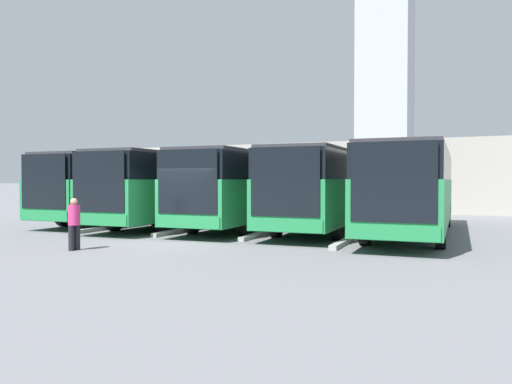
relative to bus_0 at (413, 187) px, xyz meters
name	(u,v)px	position (x,y,z in m)	size (l,w,h in m)	color
ground_plane	(177,242)	(6.92, 5.73, -1.83)	(600.00, 600.00, 0.00)	slate
bus_0	(413,187)	(0.00, 0.00, 0.00)	(3.20, 12.47, 3.27)	#238447
curb_divider_0	(356,235)	(1.73, 1.83, -1.75)	(0.24, 7.44, 0.15)	#9E9E99
bus_1	(331,187)	(3.46, -0.80, 0.00)	(3.20, 12.47, 3.27)	#238447
curb_divider_1	(278,230)	(5.19, 1.02, -1.75)	(0.24, 7.44, 0.15)	#9E9E99
bus_2	(256,186)	(6.92, -0.56, 0.00)	(3.20, 12.47, 3.27)	#238447
curb_divider_2	(202,227)	(8.65, 1.26, -1.75)	(0.24, 7.44, 0.15)	#9E9E99
bus_3	(185,186)	(10.38, -0.08, 0.00)	(3.20, 12.47, 3.27)	#238447
curb_divider_3	(131,225)	(12.11, 1.75, -1.75)	(0.24, 7.44, 0.15)	#9E9E99
bus_4	(136,185)	(13.83, -0.73, 0.00)	(3.20, 12.47, 3.27)	#238447
pedestrian	(74,222)	(8.56, 8.72, -0.99)	(0.41, 0.41, 1.56)	black
station_building	(355,177)	(6.92, -18.76, 0.55)	(36.86, 15.07, 4.70)	#A8A399
office_tower	(385,85)	(30.49, -156.57, 33.30)	(17.42, 17.42, 71.45)	#ADB2B7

